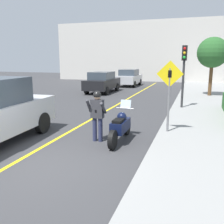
% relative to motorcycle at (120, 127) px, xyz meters
% --- Properties ---
extents(ground_plane, '(80.00, 80.00, 0.00)m').
position_rel_motorcycle_xyz_m(ground_plane, '(-1.51, -2.43, -0.49)').
color(ground_plane, '#38383A').
extents(sidewalk_curb, '(4.40, 44.00, 0.14)m').
position_rel_motorcycle_xyz_m(sidewalk_curb, '(3.29, 1.57, -0.43)').
color(sidewalk_curb, gray).
rests_on(sidewalk_curb, ground).
extents(road_center_line, '(0.12, 36.00, 0.01)m').
position_rel_motorcycle_xyz_m(road_center_line, '(-2.11, 3.57, -0.49)').
color(road_center_line, yellow).
rests_on(road_center_line, ground).
extents(building_backdrop, '(28.00, 1.20, 7.23)m').
position_rel_motorcycle_xyz_m(building_backdrop, '(-1.51, 23.57, 3.12)').
color(building_backdrop, beige).
rests_on(building_backdrop, ground).
extents(motorcycle, '(0.62, 2.19, 1.28)m').
position_rel_motorcycle_xyz_m(motorcycle, '(0.00, 0.00, 0.00)').
color(motorcycle, black).
rests_on(motorcycle, ground).
extents(person_biker, '(0.59, 0.46, 1.67)m').
position_rel_motorcycle_xyz_m(person_biker, '(-0.71, -0.24, 0.52)').
color(person_biker, '#282D4C').
rests_on(person_biker, ground).
extents(crossing_sign, '(0.91, 0.08, 2.48)m').
position_rel_motorcycle_xyz_m(crossing_sign, '(1.39, 1.19, 1.13)').
color(crossing_sign, slate).
rests_on(crossing_sign, sidewalk_curb).
extents(traffic_light, '(0.26, 0.30, 3.21)m').
position_rel_motorcycle_xyz_m(traffic_light, '(1.60, 6.06, 1.89)').
color(traffic_light, '#2D2D30').
rests_on(traffic_light, sidewalk_curb).
extents(street_tree, '(2.10, 2.10, 4.03)m').
position_rel_motorcycle_xyz_m(street_tree, '(3.22, 11.37, 2.59)').
color(street_tree, brown).
rests_on(street_tree, sidewalk_curb).
extents(parked_car_black, '(1.88, 4.20, 1.68)m').
position_rel_motorcycle_xyz_m(parked_car_black, '(-4.97, 11.47, 0.36)').
color(parked_car_black, black).
rests_on(parked_car_black, ground).
extents(parked_car_silver, '(1.88, 4.20, 1.68)m').
position_rel_motorcycle_xyz_m(parked_car_silver, '(-4.19, 17.12, 0.36)').
color(parked_car_silver, black).
rests_on(parked_car_silver, ground).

